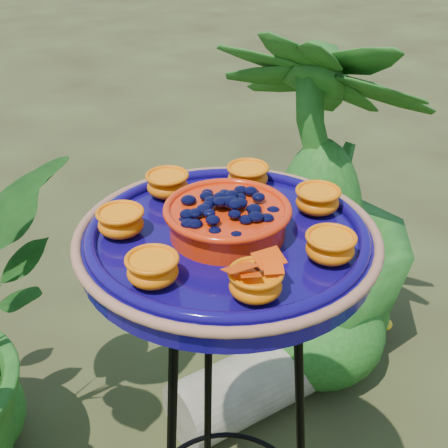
% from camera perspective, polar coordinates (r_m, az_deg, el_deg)
% --- Properties ---
extents(tripod_stand, '(0.38, 0.38, 0.87)m').
position_cam_1_polar(tripod_stand, '(1.18, 0.25, -17.07)').
color(tripod_stand, black).
rests_on(tripod_stand, ground).
extents(feeder_dish, '(0.53, 0.53, 0.10)m').
position_cam_1_polar(feeder_dish, '(0.94, 0.31, -1.05)').
color(feeder_dish, '#0F0651').
rests_on(feeder_dish, tripod_stand).
extents(driftwood_log, '(0.60, 0.24, 0.20)m').
position_cam_1_polar(driftwood_log, '(1.88, 4.03, -13.76)').
color(driftwood_log, tan).
rests_on(driftwood_log, ground).
extents(shrub_back_right, '(0.83, 0.83, 1.06)m').
position_cam_1_polar(shrub_back_right, '(1.86, 8.67, 1.95)').
color(shrub_back_right, '#184A13').
rests_on(shrub_back_right, ground).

